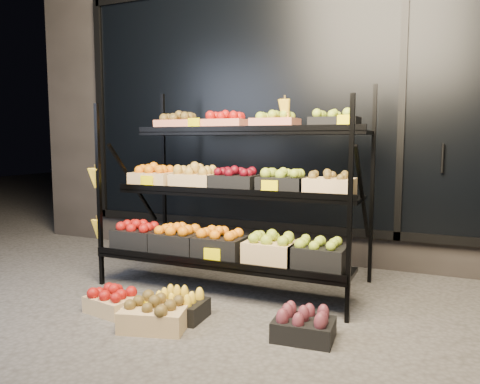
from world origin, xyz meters
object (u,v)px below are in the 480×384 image
at_px(display_rack, 232,192).
at_px(floor_crate_midleft, 179,305).
at_px(floor_crate_left, 112,301).
at_px(floor_crate_midright, 155,314).

distance_m(display_rack, floor_crate_midleft, 1.06).
bearing_deg(floor_crate_midleft, floor_crate_left, -170.73).
height_order(display_rack, floor_crate_midleft, display_rack).
distance_m(display_rack, floor_crate_left, 1.26).
bearing_deg(floor_crate_midright, floor_crate_midleft, 62.32).
bearing_deg(display_rack, floor_crate_left, -119.65).
bearing_deg(display_rack, floor_crate_midright, -94.54).
height_order(floor_crate_left, floor_crate_midleft, floor_crate_midleft).
distance_m(floor_crate_midleft, floor_crate_midright, 0.22).
distance_m(display_rack, floor_crate_midright, 1.23).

